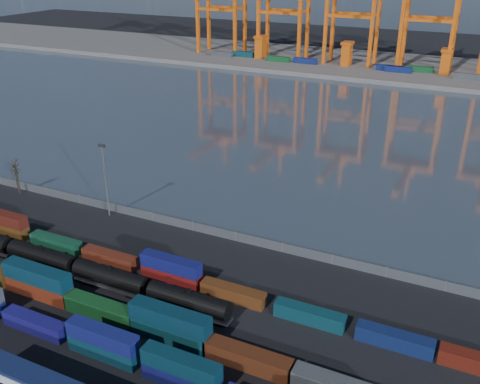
% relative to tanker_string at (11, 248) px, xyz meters
% --- Properties ---
extents(ground, '(700.00, 700.00, 0.00)m').
position_rel_tanker_string_xyz_m(ground, '(35.23, -3.77, -2.29)').
color(ground, black).
rests_on(ground, ground).
extents(harbor_water, '(700.00, 700.00, 0.00)m').
position_rel_tanker_string_xyz_m(harbor_water, '(35.23, 101.23, -2.28)').
color(harbor_water, '#343F4B').
rests_on(harbor_water, ground).
extents(far_quay, '(700.00, 70.00, 2.00)m').
position_rel_tanker_string_xyz_m(far_quay, '(35.23, 206.23, -1.29)').
color(far_quay, '#514F4C').
rests_on(far_quay, ground).
extents(container_row_south, '(139.91, 2.32, 4.95)m').
position_rel_tanker_string_xyz_m(container_row_south, '(14.71, -13.90, -0.01)').
color(container_row_south, '#36383A').
rests_on(container_row_south, ground).
extents(container_row_mid, '(141.79, 2.64, 5.63)m').
position_rel_tanker_string_xyz_m(container_row_mid, '(33.85, -6.84, -0.41)').
color(container_row_mid, '#404345').
rests_on(container_row_mid, ground).
extents(container_row_north, '(140.95, 2.31, 4.92)m').
position_rel_tanker_string_xyz_m(container_row_north, '(27.80, 6.34, -0.68)').
color(container_row_north, navy).
rests_on(container_row_north, ground).
extents(tanker_string, '(92.33, 3.19, 4.56)m').
position_rel_tanker_string_xyz_m(tanker_string, '(0.00, 0.00, 0.00)').
color(tanker_string, black).
rests_on(tanker_string, ground).
extents(waterfront_fence, '(160.12, 0.12, 2.20)m').
position_rel_tanker_string_xyz_m(waterfront_fence, '(35.23, 24.23, -1.28)').
color(waterfront_fence, '#595B5E').
rests_on(waterfront_fence, ground).
extents(bare_tree, '(2.31, 2.33, 8.94)m').
position_rel_tanker_string_xyz_m(bare_tree, '(-21.60, 22.30, 2.22)').
color(bare_tree, black).
rests_on(bare_tree, ground).
extents(yard_light_mast, '(1.60, 0.40, 16.60)m').
position_rel_tanker_string_xyz_m(yard_light_mast, '(5.23, 22.23, 7.01)').
color(yard_light_mast, slate).
rests_on(yard_light_mast, ground).
extents(quay_containers, '(172.58, 10.99, 2.60)m').
position_rel_tanker_string_xyz_m(quay_containers, '(24.24, 191.69, 1.01)').
color(quay_containers, navy).
rests_on(quay_containers, far_quay).
extents(straddle_carriers, '(140.00, 7.00, 11.10)m').
position_rel_tanker_string_xyz_m(straddle_carriers, '(32.73, 196.23, 5.53)').
color(straddle_carriers, '#ED5E10').
rests_on(straddle_carriers, far_quay).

